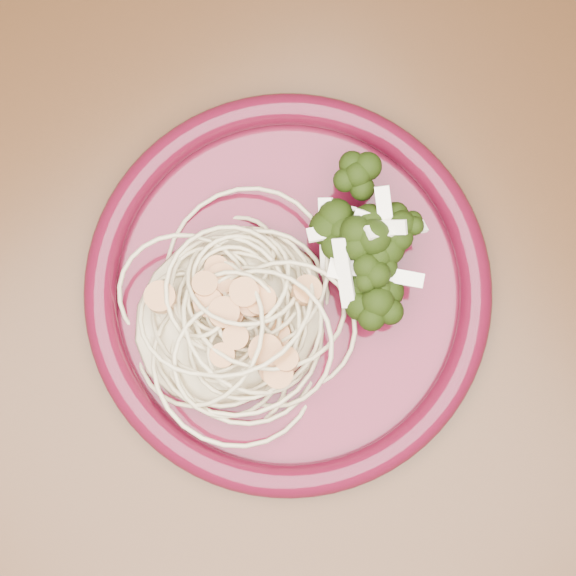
% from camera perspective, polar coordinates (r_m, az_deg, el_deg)
% --- Properties ---
extents(dining_table, '(1.20, 0.80, 0.75)m').
position_cam_1_polar(dining_table, '(0.70, 10.10, 1.26)').
color(dining_table, '#472814').
rests_on(dining_table, ground).
extents(dinner_plate, '(0.35, 0.35, 0.02)m').
position_cam_1_polar(dinner_plate, '(0.58, 0.00, -0.13)').
color(dinner_plate, '#4D0C1C').
rests_on(dinner_plate, dining_table).
extents(spaghetti_pile, '(0.16, 0.15, 0.03)m').
position_cam_1_polar(spaghetti_pile, '(0.57, -4.23, -1.84)').
color(spaghetti_pile, '#C6B88E').
rests_on(spaghetti_pile, dinner_plate).
extents(scallop_cluster, '(0.15, 0.15, 0.04)m').
position_cam_1_polar(scallop_cluster, '(0.53, -4.52, -1.40)').
color(scallop_cluster, '#CB8446').
rests_on(scallop_cluster, spaghetti_pile).
extents(broccoli_pile, '(0.11, 0.15, 0.05)m').
position_cam_1_polar(broccoli_pile, '(0.57, 5.18, 2.44)').
color(broccoli_pile, black).
rests_on(broccoli_pile, dinner_plate).
extents(onion_garnish, '(0.08, 0.10, 0.05)m').
position_cam_1_polar(onion_garnish, '(0.54, 5.47, 3.02)').
color(onion_garnish, white).
rests_on(onion_garnish, broccoli_pile).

